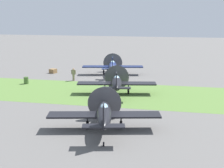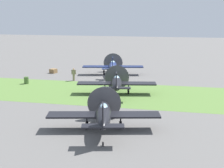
# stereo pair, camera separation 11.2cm
# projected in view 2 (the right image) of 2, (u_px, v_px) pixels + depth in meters

# --- Properties ---
(ground_plane) EXTENTS (160.00, 160.00, 0.00)m
(ground_plane) POSITION_uv_depth(u_px,v_px,m) (111.00, 77.00, 46.42)
(ground_plane) COLOR #605E5B
(grass_verge) EXTENTS (120.00, 11.00, 0.01)m
(grass_verge) POSITION_uv_depth(u_px,v_px,m) (93.00, 92.00, 37.30)
(grass_verge) COLOR #567A38
(grass_verge) RESTS_ON ground
(airplane_lead) EXTENTS (9.05, 7.23, 3.20)m
(airplane_lead) POSITION_uv_depth(u_px,v_px,m) (113.00, 66.00, 47.49)
(airplane_lead) COLOR #141E47
(airplane_lead) RESTS_ON ground
(airplane_wingman) EXTENTS (9.00, 7.18, 3.18)m
(airplane_wingman) POSITION_uv_depth(u_px,v_px,m) (117.00, 83.00, 36.23)
(airplane_wingman) COLOR black
(airplane_wingman) RESTS_ON ground
(airplane_trail) EXTENTS (8.94, 7.15, 3.17)m
(airplane_trail) POSITION_uv_depth(u_px,v_px,m) (104.00, 114.00, 25.04)
(airplane_trail) COLOR black
(airplane_trail) RESTS_ON ground
(ground_crew_chief) EXTENTS (0.38, 0.62, 1.73)m
(ground_crew_chief) POSITION_uv_depth(u_px,v_px,m) (117.00, 61.00, 55.46)
(ground_crew_chief) COLOR #2D3342
(ground_crew_chief) RESTS_ON ground
(ground_crew_mechanic) EXTENTS (0.63, 0.38, 1.73)m
(ground_crew_mechanic) POSITION_uv_depth(u_px,v_px,m) (74.00, 74.00, 43.56)
(ground_crew_mechanic) COLOR #847A5B
(ground_crew_mechanic) RESTS_ON ground
(fuel_drum) EXTENTS (0.60, 0.60, 0.90)m
(fuel_drum) POSITION_uv_depth(u_px,v_px,m) (26.00, 80.00, 41.80)
(fuel_drum) COLOR #476633
(fuel_drum) RESTS_ON ground
(supply_crate) EXTENTS (1.14, 1.14, 0.64)m
(supply_crate) POSITION_uv_depth(u_px,v_px,m) (53.00, 71.00, 49.22)
(supply_crate) COLOR olive
(supply_crate) RESTS_ON ground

